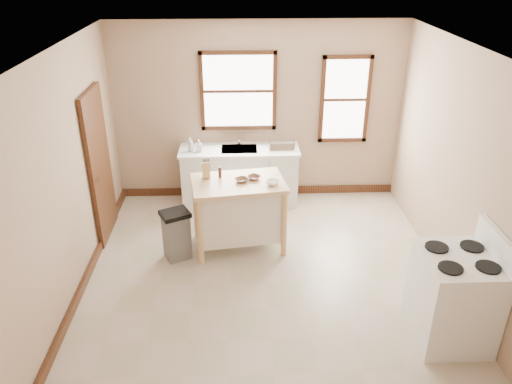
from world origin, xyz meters
TOP-DOWN VIEW (x-y plane):
  - floor at (0.00, 0.00)m, footprint 5.00×5.00m
  - ceiling at (0.00, 0.00)m, footprint 5.00×5.00m
  - wall_back at (0.00, 2.50)m, footprint 4.50×0.04m
  - wall_left at (-2.25, 0.00)m, footprint 0.04×5.00m
  - wall_right at (2.25, 0.00)m, footprint 0.04×5.00m
  - window_main at (-0.30, 2.48)m, footprint 1.17×0.06m
  - window_side at (1.35, 2.48)m, footprint 0.77×0.06m
  - door_left at (-2.21, 1.30)m, footprint 0.06×0.90m
  - baseboard_back at (0.00, 2.47)m, footprint 4.50×0.04m
  - baseboard_left at (-2.22, 0.00)m, footprint 0.04×5.00m
  - sink_counter at (-0.30, 2.20)m, footprint 1.86×0.62m
  - faucet at (-0.30, 2.38)m, footprint 0.03×0.03m
  - soap_bottle_a at (-1.04, 2.13)m, footprint 0.11×0.11m
  - soap_bottle_b at (-0.91, 2.11)m, footprint 0.09×0.09m
  - dish_rack at (0.35, 2.19)m, footprint 0.48×0.41m
  - kitchen_island at (-0.32, 0.87)m, footprint 1.30×0.93m
  - knife_block at (-0.74, 1.01)m, footprint 0.11×0.11m
  - pepper_grinder at (-0.56, 1.01)m, footprint 0.05×0.05m
  - bowl_a at (-0.28, 0.87)m, footprint 0.23×0.23m
  - bowl_b at (-0.11, 0.94)m, footprint 0.24×0.24m
  - bowl_c at (0.12, 0.76)m, footprint 0.19×0.19m
  - trash_bin at (-1.14, 0.62)m, footprint 0.45×0.42m
  - gas_stove at (1.88, -0.98)m, footprint 0.79×0.80m

SIDE VIEW (x-z plane):
  - floor at x=0.00m, z-range 0.00..0.00m
  - baseboard_back at x=0.00m, z-range 0.00..0.12m
  - baseboard_left at x=-2.22m, z-range 0.00..0.12m
  - trash_bin at x=-1.14m, z-range 0.00..0.69m
  - sink_counter at x=-0.30m, z-range 0.00..0.92m
  - kitchen_island at x=-0.32m, z-range 0.00..0.98m
  - gas_stove at x=1.88m, z-range 0.00..1.26m
  - dish_rack at x=0.35m, z-range 0.92..1.02m
  - bowl_b at x=-0.11m, z-range 0.98..1.03m
  - bowl_a at x=-0.28m, z-range 0.98..1.03m
  - bowl_c at x=0.12m, z-range 0.98..1.04m
  - soap_bottle_b at x=-0.91m, z-range 0.92..1.11m
  - soap_bottle_a at x=-1.04m, z-range 0.92..1.14m
  - faucet at x=-0.30m, z-range 0.92..1.14m
  - door_left at x=-2.21m, z-range 0.00..2.10m
  - pepper_grinder at x=-0.56m, z-range 0.98..1.13m
  - knife_block at x=-0.74m, z-range 0.98..1.18m
  - wall_back at x=0.00m, z-range 0.00..2.80m
  - wall_left at x=-2.25m, z-range 0.00..2.80m
  - wall_right at x=2.25m, z-range 0.00..2.80m
  - window_side at x=1.35m, z-range 0.92..2.29m
  - window_main at x=-0.30m, z-range 1.14..2.36m
  - ceiling at x=0.00m, z-range 2.80..2.80m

